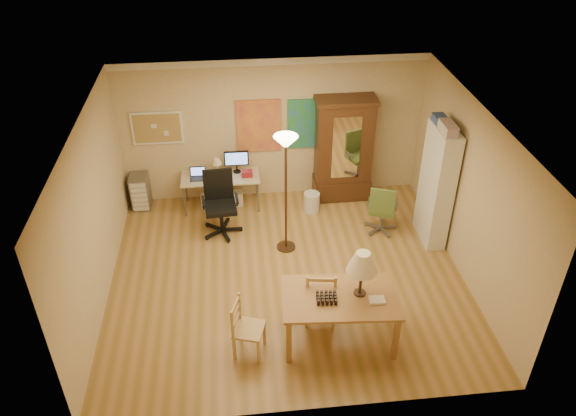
{
  "coord_description": "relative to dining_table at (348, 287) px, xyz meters",
  "views": [
    {
      "loc": [
        -0.71,
        -6.77,
        5.82
      ],
      "look_at": [
        0.05,
        0.3,
        1.09
      ],
      "focal_mm": 35.0,
      "sensor_mm": 36.0,
      "label": 1
    }
  ],
  "objects": [
    {
      "name": "ladder_chair_back",
      "position": [
        -0.3,
        0.36,
        -0.48
      ],
      "size": [
        0.48,
        0.47,
        0.93
      ],
      "color": "#A7804C",
      "rests_on": "floor"
    },
    {
      "name": "computer_desk",
      "position": [
        -1.63,
        3.53,
        -0.52
      ],
      "size": [
        1.42,
        0.62,
        1.07
      ],
      "color": "#BCAB8A",
      "rests_on": "floor"
    },
    {
      "name": "floor",
      "position": [
        -0.66,
        1.38,
        -0.91
      ],
      "size": [
        5.5,
        5.5,
        0.0
      ],
      "primitive_type": "plane",
      "color": "olive",
      "rests_on": "ground"
    },
    {
      "name": "bookshelf",
      "position": [
        1.89,
        2.15,
        0.12
      ],
      "size": [
        0.31,
        0.83,
        2.07
      ],
      "color": "white",
      "rests_on": "floor"
    },
    {
      "name": "wastebin",
      "position": [
        -0.01,
        3.17,
        -0.73
      ],
      "size": [
        0.3,
        0.3,
        0.37
      ],
      "primitive_type": "cylinder",
      "color": "silver",
      "rests_on": "floor"
    },
    {
      "name": "art_panel_right",
      "position": [
        -0.01,
        3.85,
        0.54
      ],
      "size": [
        0.75,
        0.04,
        0.95
      ],
      "primitive_type": "cube",
      "color": "teal",
      "rests_on": "floor"
    },
    {
      "name": "corkboard",
      "position": [
        -2.71,
        3.85,
        0.59
      ],
      "size": [
        0.9,
        0.04,
        0.62
      ],
      "primitive_type": "cube",
      "color": "tan",
      "rests_on": "floor"
    },
    {
      "name": "crown_molding",
      "position": [
        -0.66,
        3.84,
        1.73
      ],
      "size": [
        5.5,
        0.08,
        0.12
      ],
      "primitive_type": "cube",
      "color": "white",
      "rests_on": "floor"
    },
    {
      "name": "drawer_cart",
      "position": [
        -3.15,
        3.64,
        -0.58
      ],
      "size": [
        0.33,
        0.4,
        0.66
      ],
      "color": "slate",
      "rests_on": "floor"
    },
    {
      "name": "office_chair_black",
      "position": [
        -1.67,
        2.69,
        -0.61
      ],
      "size": [
        0.7,
        0.7,
        1.14
      ],
      "color": "black",
      "rests_on": "floor"
    },
    {
      "name": "armoire",
      "position": [
        0.62,
        3.61,
        -0.04
      ],
      "size": [
        1.09,
        0.52,
        2.01
      ],
      "color": "black",
      "rests_on": "floor"
    },
    {
      "name": "dining_table",
      "position": [
        0.0,
        0.0,
        0.0
      ],
      "size": [
        1.6,
        1.03,
        1.44
      ],
      "color": "olive",
      "rests_on": "floor"
    },
    {
      "name": "ladder_chair_left",
      "position": [
        -1.35,
        -0.11,
        -0.51
      ],
      "size": [
        0.48,
        0.49,
        0.86
      ],
      "color": "#A7804C",
      "rests_on": "floor"
    },
    {
      "name": "office_chair_green",
      "position": [
        1.1,
        2.41,
        -0.66
      ],
      "size": [
        0.58,
        0.58,
        0.95
      ],
      "color": "slate",
      "rests_on": "floor"
    },
    {
      "name": "torchiere_lamp",
      "position": [
        -0.6,
        2.1,
        0.76
      ],
      "size": [
        0.38,
        0.38,
        2.08
      ],
      "color": "#452C1B",
      "rests_on": "floor"
    },
    {
      "name": "art_panel_left",
      "position": [
        -0.91,
        3.85,
        0.54
      ],
      "size": [
        0.8,
        0.04,
        1.0
      ],
      "primitive_type": "cube",
      "color": "gold",
      "rests_on": "floor"
    }
  ]
}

